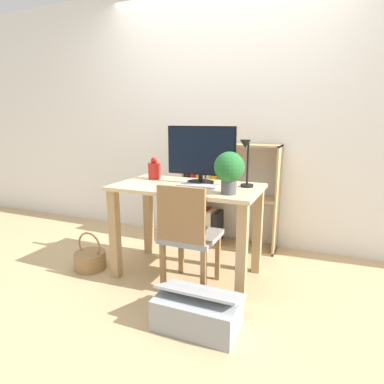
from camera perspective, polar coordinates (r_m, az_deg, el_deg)
The scene contains 12 objects.
ground_plane at distance 2.79m, azimuth -0.82°, elevation -14.31°, with size 10.00×10.00×0.00m, color tan.
wall_back at distance 3.37m, azimuth 5.70°, elevation 13.17°, with size 8.00×0.05×2.60m.
desk at distance 2.58m, azimuth -0.86°, elevation -2.37°, with size 1.15×0.64×0.76m.
monitor at distance 2.59m, azimuth 1.58°, elevation 6.91°, with size 0.58×0.22×0.46m.
keyboard at distance 2.48m, azimuth 1.05°, elevation 1.12°, with size 0.32×0.12×0.02m.
vase at distance 2.82m, azimuth -6.71°, elevation 3.94°, with size 0.11×0.11×0.19m.
desk_lamp at distance 2.42m, azimuth 9.60°, elevation 5.82°, with size 0.10×0.19×0.37m.
potted_plant at distance 2.22m, azimuth 6.63°, elevation 4.04°, with size 0.21×0.21×0.30m.
chair at distance 2.39m, azimuth -0.72°, elevation -7.39°, with size 0.40×0.40×0.82m.
bookshelf at distance 3.31m, azimuth 3.73°, elevation -1.03°, with size 0.95×0.28×1.04m.
basket at distance 2.98m, azimuth -17.65°, elevation -11.32°, with size 0.27×0.27×0.33m.
storage_box at distance 2.13m, azimuth 1.03°, elevation -20.30°, with size 0.52×0.38×0.27m.
Camera 1 is at (1.00, -2.28, 1.27)m, focal length 30.00 mm.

